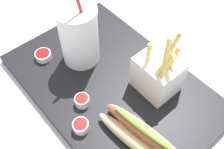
% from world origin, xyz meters
% --- Properties ---
extents(ground_plane, '(2.40, 2.40, 0.02)m').
position_xyz_m(ground_plane, '(0.00, 0.00, -0.01)').
color(ground_plane, silver).
extents(food_tray, '(0.48, 0.32, 0.02)m').
position_xyz_m(food_tray, '(0.00, 0.00, 0.01)').
color(food_tray, black).
rests_on(food_tray, ground_plane).
extents(soda_cup, '(0.09, 0.09, 0.25)m').
position_xyz_m(soda_cup, '(-0.11, -0.01, 0.09)').
color(soda_cup, white).
rests_on(soda_cup, food_tray).
extents(fries_basket, '(0.09, 0.08, 0.16)m').
position_xyz_m(fries_basket, '(0.07, 0.07, 0.07)').
color(fries_basket, white).
rests_on(fries_basket, food_tray).
extents(hot_dog_1, '(0.19, 0.08, 0.06)m').
position_xyz_m(hot_dog_1, '(0.14, -0.05, 0.04)').
color(hot_dog_1, '#E5C689').
rests_on(hot_dog_1, food_tray).
extents(ketchup_cup_1, '(0.04, 0.04, 0.02)m').
position_xyz_m(ketchup_cup_1, '(-0.16, -0.08, 0.03)').
color(ketchup_cup_1, white).
rests_on(ketchup_cup_1, food_tray).
extents(ketchup_cup_2, '(0.03, 0.03, 0.02)m').
position_xyz_m(ketchup_cup_2, '(-0.00, -0.08, 0.03)').
color(ketchup_cup_2, white).
rests_on(ketchup_cup_2, food_tray).
extents(ketchup_cup_3, '(0.03, 0.03, 0.02)m').
position_xyz_m(ketchup_cup_3, '(0.05, -0.12, 0.03)').
color(ketchup_cup_3, white).
rests_on(ketchup_cup_3, food_tray).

